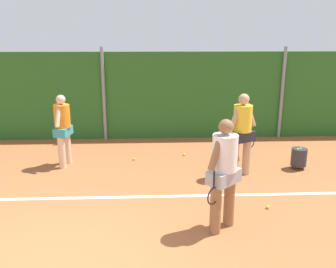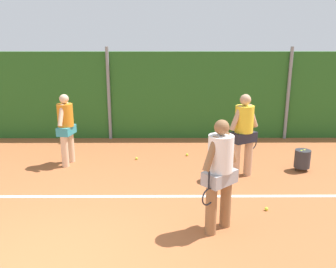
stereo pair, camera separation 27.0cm
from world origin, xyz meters
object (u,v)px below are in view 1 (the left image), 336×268
Objects in this scene: player_foreground_near at (224,170)px; tennis_ball_1 at (134,159)px; player_midcourt at (242,131)px; tennis_ball_0 at (268,207)px; tennis_ball_2 at (184,154)px; player_backcourt_far at (63,127)px; ball_hopper at (299,157)px.

tennis_ball_1 is at bearing -106.45° from player_foreground_near.
player_midcourt is 28.29× the size of tennis_ball_1.
tennis_ball_0 is 3.31m from tennis_ball_2.
tennis_ball_0 is at bearing 69.45° from player_backcourt_far.
player_foreground_near reaches higher than player_backcourt_far.
ball_hopper is 7.78× the size of tennis_ball_0.
tennis_ball_1 is 1.00× the size of tennis_ball_2.
tennis_ball_2 is at bearing 111.12° from player_backcourt_far.
player_foreground_near is 2.43m from player_midcourt.
player_midcourt is at bearing 88.21° from player_backcourt_far.
ball_hopper is at bearing -173.14° from player_foreground_near.
player_foreground_near is 1.54m from tennis_ball_0.
player_midcourt is 1.07× the size of player_backcourt_far.
player_midcourt reaches higher than player_backcourt_far.
tennis_ball_0 is 3.79m from tennis_ball_1.
player_midcourt is at bearing -166.23° from ball_hopper.
player_midcourt is at bearing -152.09° from player_foreground_near.
tennis_ball_1 is 1.35m from tennis_ball_2.
tennis_ball_0 is (0.12, -1.63, -1.01)m from player_midcourt.
tennis_ball_2 is (-2.64, 1.07, -0.26)m from ball_hopper.
player_backcourt_far is 1.93m from tennis_ball_1.
player_foreground_near is 3.85m from tennis_ball_2.
tennis_ball_1 is (-1.60, 3.42, -1.00)m from player_foreground_near.
player_midcourt reaches higher than player_foreground_near.
player_foreground_near reaches higher than tennis_ball_2.
player_backcourt_far is 3.17m from tennis_ball_2.
player_midcourt is at bearing 94.25° from tennis_ball_0.
tennis_ball_1 is at bearing -167.48° from tennis_ball_2.
player_midcourt is (0.86, 2.28, 0.02)m from player_foreground_near.
ball_hopper is 4.03m from tennis_ball_1.
tennis_ball_1 is (-2.45, 1.14, -1.01)m from player_midcourt.
tennis_ball_2 is (-1.14, 1.43, -1.01)m from player_midcourt.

